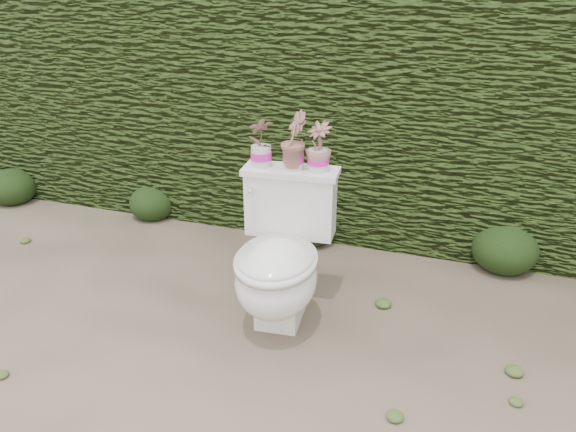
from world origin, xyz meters
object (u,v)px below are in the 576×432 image
(toilet, at_px, (280,261))
(potted_plant_right, at_px, (318,148))
(potted_plant_left, at_px, (261,143))
(potted_plant_center, at_px, (293,142))

(toilet, relative_size, potted_plant_right, 3.26)
(potted_plant_left, height_order, potted_plant_right, potted_plant_left)
(toilet, height_order, potted_plant_right, potted_plant_right)
(toilet, height_order, potted_plant_center, potted_plant_center)
(toilet, relative_size, potted_plant_left, 3.12)
(potted_plant_right, bearing_deg, potted_plant_center, -151.48)
(toilet, distance_m, potted_plant_center, 0.61)
(potted_plant_center, bearing_deg, toilet, 172.89)
(potted_plant_left, bearing_deg, toilet, 88.93)
(potted_plant_left, xyz_separation_m, potted_plant_center, (0.17, 0.02, 0.02))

